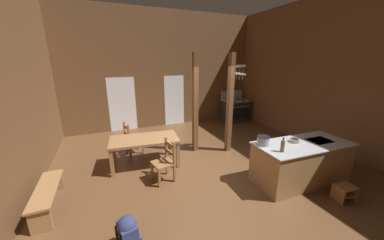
{
  "coord_description": "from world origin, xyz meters",
  "views": [
    {
      "loc": [
        -2.27,
        -3.99,
        2.66
      ],
      "look_at": [
        -0.29,
        0.7,
        1.18
      ],
      "focal_mm": 19.27,
      "sensor_mm": 36.0,
      "label": 1
    }
  ],
  "objects_px": {
    "ladderback_chair_by_post": "(165,162)",
    "mixing_bowl_on_counter": "(295,140)",
    "kitchen_island": "(301,162)",
    "backpack": "(128,234)",
    "bench_along_left_wall": "(48,194)",
    "bottle_tall_on_counter": "(283,146)",
    "stockpot_on_counter": "(263,141)",
    "step_stool": "(344,191)",
    "dining_table": "(144,141)",
    "stove_range": "(235,110)",
    "ladderback_chair_near_window": "(132,139)"
  },
  "relations": [
    {
      "from": "kitchen_island",
      "to": "mixing_bowl_on_counter",
      "type": "xyz_separation_m",
      "value": [
        -0.14,
        0.13,
        0.5
      ]
    },
    {
      "from": "stove_range",
      "to": "backpack",
      "type": "distance_m",
      "value": 7.38
    },
    {
      "from": "backpack",
      "to": "stockpot_on_counter",
      "type": "bearing_deg",
      "value": 12.94
    },
    {
      "from": "stove_range",
      "to": "ladderback_chair_by_post",
      "type": "xyz_separation_m",
      "value": [
        -4.3,
        -3.52,
        -0.03
      ]
    },
    {
      "from": "ladderback_chair_near_window",
      "to": "stockpot_on_counter",
      "type": "relative_size",
      "value": 2.78
    },
    {
      "from": "ladderback_chair_by_post",
      "to": "stove_range",
      "type": "bearing_deg",
      "value": 39.25
    },
    {
      "from": "dining_table",
      "to": "bench_along_left_wall",
      "type": "relative_size",
      "value": 1.35
    },
    {
      "from": "ladderback_chair_near_window",
      "to": "bench_along_left_wall",
      "type": "bearing_deg",
      "value": -133.51
    },
    {
      "from": "bench_along_left_wall",
      "to": "kitchen_island",
      "type": "bearing_deg",
      "value": -12.39
    },
    {
      "from": "step_stool",
      "to": "ladderback_chair_near_window",
      "type": "xyz_separation_m",
      "value": [
        -3.55,
        3.79,
        0.27
      ]
    },
    {
      "from": "ladderback_chair_by_post",
      "to": "dining_table",
      "type": "bearing_deg",
      "value": 107.59
    },
    {
      "from": "dining_table",
      "to": "bottle_tall_on_counter",
      "type": "bearing_deg",
      "value": -44.35
    },
    {
      "from": "kitchen_island",
      "to": "backpack",
      "type": "relative_size",
      "value": 3.69
    },
    {
      "from": "kitchen_island",
      "to": "bench_along_left_wall",
      "type": "relative_size",
      "value": 1.66
    },
    {
      "from": "ladderback_chair_near_window",
      "to": "mixing_bowl_on_counter",
      "type": "distance_m",
      "value": 4.28
    },
    {
      "from": "step_stool",
      "to": "dining_table",
      "type": "bearing_deg",
      "value": 138.41
    },
    {
      "from": "bench_along_left_wall",
      "to": "stove_range",
      "type": "bearing_deg",
      "value": 28.92
    },
    {
      "from": "dining_table",
      "to": "mixing_bowl_on_counter",
      "type": "height_order",
      "value": "mixing_bowl_on_counter"
    },
    {
      "from": "stockpot_on_counter",
      "to": "bottle_tall_on_counter",
      "type": "bearing_deg",
      "value": -74.87
    },
    {
      "from": "ladderback_chair_near_window",
      "to": "stockpot_on_counter",
      "type": "bearing_deg",
      "value": -47.95
    },
    {
      "from": "dining_table",
      "to": "stove_range",
      "type": "bearing_deg",
      "value": 29.68
    },
    {
      "from": "step_stool",
      "to": "bottle_tall_on_counter",
      "type": "relative_size",
      "value": 1.29
    },
    {
      "from": "kitchen_island",
      "to": "stockpot_on_counter",
      "type": "relative_size",
      "value": 6.45
    },
    {
      "from": "bottle_tall_on_counter",
      "to": "bench_along_left_wall",
      "type": "bearing_deg",
      "value": 163.67
    },
    {
      "from": "ladderback_chair_by_post",
      "to": "bottle_tall_on_counter",
      "type": "xyz_separation_m",
      "value": [
        2.02,
        -1.36,
        0.59
      ]
    },
    {
      "from": "stockpot_on_counter",
      "to": "kitchen_island",
      "type": "bearing_deg",
      "value": -16.87
    },
    {
      "from": "dining_table",
      "to": "backpack",
      "type": "height_order",
      "value": "dining_table"
    },
    {
      "from": "stove_range",
      "to": "bottle_tall_on_counter",
      "type": "xyz_separation_m",
      "value": [
        -2.28,
        -4.87,
        0.56
      ]
    },
    {
      "from": "stockpot_on_counter",
      "to": "bench_along_left_wall",
      "type": "bearing_deg",
      "value": 168.6
    },
    {
      "from": "backpack",
      "to": "mixing_bowl_on_counter",
      "type": "height_order",
      "value": "mixing_bowl_on_counter"
    },
    {
      "from": "dining_table",
      "to": "ladderback_chair_by_post",
      "type": "xyz_separation_m",
      "value": [
        0.29,
        -0.9,
        -0.2
      ]
    },
    {
      "from": "bottle_tall_on_counter",
      "to": "ladderback_chair_near_window",
      "type": "bearing_deg",
      "value": 129.27
    },
    {
      "from": "dining_table",
      "to": "mixing_bowl_on_counter",
      "type": "relative_size",
      "value": 8.48
    },
    {
      "from": "bench_along_left_wall",
      "to": "bottle_tall_on_counter",
      "type": "bearing_deg",
      "value": -16.33
    },
    {
      "from": "step_stool",
      "to": "bottle_tall_on_counter",
      "type": "height_order",
      "value": "bottle_tall_on_counter"
    },
    {
      "from": "ladderback_chair_by_post",
      "to": "mixing_bowl_on_counter",
      "type": "bearing_deg",
      "value": -22.26
    },
    {
      "from": "kitchen_island",
      "to": "ladderback_chair_by_post",
      "type": "xyz_separation_m",
      "value": [
        -2.81,
        1.22,
        -0.01
      ]
    },
    {
      "from": "kitchen_island",
      "to": "ladderback_chair_near_window",
      "type": "height_order",
      "value": "ladderback_chair_near_window"
    },
    {
      "from": "dining_table",
      "to": "bottle_tall_on_counter",
      "type": "relative_size",
      "value": 5.88
    },
    {
      "from": "dining_table",
      "to": "mixing_bowl_on_counter",
      "type": "distance_m",
      "value": 3.57
    },
    {
      "from": "kitchen_island",
      "to": "step_stool",
      "type": "distance_m",
      "value": 0.92
    },
    {
      "from": "dining_table",
      "to": "ladderback_chair_by_post",
      "type": "distance_m",
      "value": 0.97
    },
    {
      "from": "step_stool",
      "to": "ladderback_chair_by_post",
      "type": "bearing_deg",
      "value": 145.97
    },
    {
      "from": "step_stool",
      "to": "dining_table",
      "type": "height_order",
      "value": "dining_table"
    },
    {
      "from": "mixing_bowl_on_counter",
      "to": "ladderback_chair_by_post",
      "type": "bearing_deg",
      "value": 157.74
    },
    {
      "from": "ladderback_chair_by_post",
      "to": "backpack",
      "type": "xyz_separation_m",
      "value": [
        -1.0,
        -1.61,
        -0.14
      ]
    },
    {
      "from": "stove_range",
      "to": "step_stool",
      "type": "height_order",
      "value": "stove_range"
    },
    {
      "from": "step_stool",
      "to": "mixing_bowl_on_counter",
      "type": "xyz_separation_m",
      "value": [
        -0.38,
        0.97,
        0.78
      ]
    },
    {
      "from": "step_stool",
      "to": "ladderback_chair_near_window",
      "type": "height_order",
      "value": "ladderback_chair_near_window"
    },
    {
      "from": "stove_range",
      "to": "stockpot_on_counter",
      "type": "bearing_deg",
      "value": -118.18
    }
  ]
}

